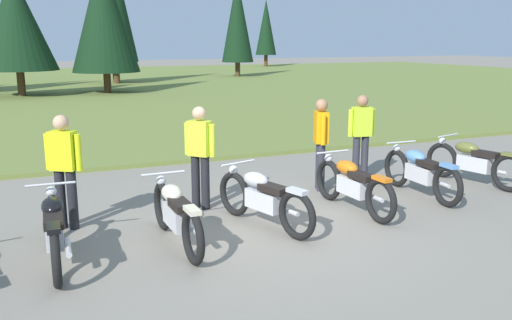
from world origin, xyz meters
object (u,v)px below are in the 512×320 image
object	(u,v)px
motorcycle_olive	(474,162)
rider_in_hivis_vest	(200,151)
motorcycle_cream	(176,214)
rider_near_row_end	(361,132)
motorcycle_black	(54,229)
motorcycle_silver	(263,198)
motorcycle_orange	(353,184)
rider_with_back_turned	(64,165)
motorcycle_sky_blue	(420,171)
rider_checking_bike	(321,139)

from	to	relation	value
motorcycle_olive	rider_in_hivis_vest	distance (m)	5.29
motorcycle_cream	rider_near_row_end	bearing A→B (deg)	25.16
motorcycle_black	motorcycle_olive	xyz separation A→B (m)	(7.57, 0.89, 0.00)
motorcycle_silver	motorcycle_olive	world-z (taller)	same
motorcycle_orange	rider_in_hivis_vest	size ratio (longest dim) A/B	1.26
motorcycle_silver	rider_with_back_turned	bearing A→B (deg)	158.38
motorcycle_orange	rider_with_back_turned	xyz separation A→B (m)	(-4.28, 0.91, 0.51)
motorcycle_silver	motorcycle_sky_blue	size ratio (longest dim) A/B	0.97
rider_in_hivis_vest	motorcycle_cream	bearing A→B (deg)	-118.91
motorcycle_sky_blue	rider_checking_bike	size ratio (longest dim) A/B	1.26
motorcycle_orange	rider_with_back_turned	distance (m)	4.40
rider_checking_bike	rider_near_row_end	size ratio (longest dim) A/B	1.00
motorcycle_olive	rider_in_hivis_vest	world-z (taller)	rider_in_hivis_vest
motorcycle_cream	motorcycle_orange	xyz separation A→B (m)	(3.00, 0.37, 0.00)
motorcycle_black	motorcycle_orange	distance (m)	4.55
motorcycle_black	motorcycle_orange	bearing A→B (deg)	4.72
motorcycle_sky_blue	rider_near_row_end	world-z (taller)	rider_near_row_end
motorcycle_silver	motorcycle_orange	bearing A→B (deg)	4.93
motorcycle_black	motorcycle_olive	size ratio (longest dim) A/B	1.02
motorcycle_orange	rider_in_hivis_vest	xyz separation A→B (m)	(-2.20, 1.09, 0.51)
motorcycle_black	motorcycle_silver	distance (m)	2.91
motorcycle_sky_blue	rider_in_hivis_vest	size ratio (longest dim) A/B	1.26
motorcycle_orange	rider_near_row_end	size ratio (longest dim) A/B	1.26
rider_checking_bike	rider_near_row_end	world-z (taller)	same
motorcycle_cream	rider_in_hivis_vest	bearing A→B (deg)	61.09
rider_in_hivis_vest	motorcycle_olive	bearing A→B (deg)	-6.32
motorcycle_black	rider_with_back_turned	bearing A→B (deg)	78.84
rider_with_back_turned	rider_near_row_end	world-z (taller)	same
motorcycle_sky_blue	rider_in_hivis_vest	world-z (taller)	rider_in_hivis_vest
rider_with_back_turned	rider_near_row_end	bearing A→B (deg)	7.37
motorcycle_black	motorcycle_sky_blue	distance (m)	6.14
motorcycle_silver	rider_checking_bike	size ratio (longest dim) A/B	1.22
rider_with_back_turned	rider_in_hivis_vest	xyz separation A→B (m)	(2.08, 0.18, 0.00)
motorcycle_olive	motorcycle_sky_blue	bearing A→B (deg)	-170.49
motorcycle_orange	motorcycle_olive	size ratio (longest dim) A/B	1.02
motorcycle_silver	motorcycle_sky_blue	xyz separation A→B (m)	(3.20, 0.41, 0.00)
motorcycle_orange	rider_checking_bike	distance (m)	1.42
motorcycle_sky_blue	rider_in_hivis_vest	xyz separation A→B (m)	(-3.77, 0.83, 0.51)
motorcycle_black	motorcycle_orange	size ratio (longest dim) A/B	1.00
motorcycle_black	rider_in_hivis_vest	size ratio (longest dim) A/B	1.26
motorcycle_orange	motorcycle_silver	bearing A→B (deg)	-175.07
motorcycle_black	rider_checking_bike	bearing A→B (deg)	19.80
motorcycle_black	rider_with_back_turned	xyz separation A→B (m)	(0.25, 1.28, 0.51)
motorcycle_black	motorcycle_orange	world-z (taller)	same
motorcycle_cream	motorcycle_silver	world-z (taller)	same
rider_with_back_turned	rider_near_row_end	xyz separation A→B (m)	(5.51, 0.71, 0.00)
motorcycle_cream	motorcycle_sky_blue	size ratio (longest dim) A/B	1.00
motorcycle_silver	rider_near_row_end	distance (m)	3.40
rider_in_hivis_vest	motorcycle_orange	bearing A→B (deg)	-26.40
motorcycle_olive	motorcycle_orange	bearing A→B (deg)	-170.46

